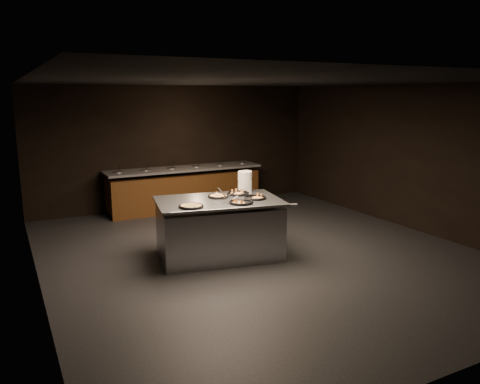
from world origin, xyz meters
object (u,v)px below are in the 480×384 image
(serving_counter, at_px, (219,230))
(pan_veggie_whole, at_px, (191,206))
(plate_stack, at_px, (245,182))
(pan_cheese_whole, at_px, (218,196))

(serving_counter, distance_m, pan_veggie_whole, 0.85)
(plate_stack, bearing_deg, serving_counter, -150.14)
(plate_stack, distance_m, pan_veggie_whole, 1.48)
(serving_counter, relative_size, plate_stack, 6.18)
(serving_counter, bearing_deg, pan_cheese_whole, 77.78)
(pan_veggie_whole, height_order, pan_cheese_whole, same)
(pan_cheese_whole, bearing_deg, serving_counter, -112.82)
(plate_stack, height_order, pan_veggie_whole, plate_stack)
(serving_counter, relative_size, pan_veggie_whole, 5.72)
(serving_counter, distance_m, pan_cheese_whole, 0.57)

